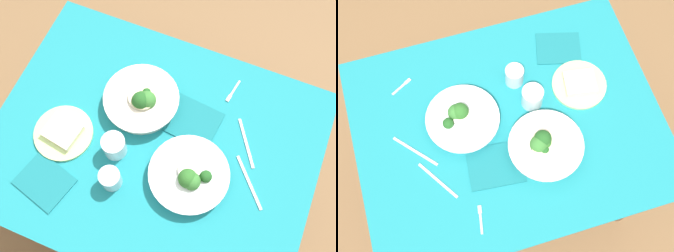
{
  "view_description": "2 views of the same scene",
  "coord_description": "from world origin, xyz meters",
  "views": [
    {
      "loc": [
        -0.22,
        0.4,
        2.05
      ],
      "look_at": [
        -0.03,
        -0.07,
        0.77
      ],
      "focal_mm": 41.87,
      "sensor_mm": 36.0,
      "label": 1
    },
    {
      "loc": [
        -0.2,
        -0.62,
        2.3
      ],
      "look_at": [
        -0.02,
        -0.02,
        0.77
      ],
      "focal_mm": 48.2,
      "sensor_mm": 36.0,
      "label": 2
    }
  ],
  "objects": [
    {
      "name": "fork_by_far_bowl",
      "position": [
        -0.2,
        -0.31,
        0.73
      ],
      "size": [
        0.03,
        0.1,
        0.0
      ],
      "rotation": [
        0.0,
        0.0,
        1.39
      ],
      "color": "#B7B7BC",
      "rests_on": "dining_table"
    },
    {
      "name": "napkin_folded_lower",
      "position": [
        -0.09,
        -0.14,
        0.73
      ],
      "size": [
        0.22,
        0.18,
        0.01
      ],
      "primitive_type": "cube",
      "rotation": [
        0.0,
        0.0,
        -0.1
      ],
      "color": "#156870",
      "rests_on": "dining_table"
    },
    {
      "name": "water_glass_side",
      "position": [
        0.11,
        0.07,
        0.77
      ],
      "size": [
        0.08,
        0.08,
        0.09
      ],
      "primitive_type": "cylinder",
      "color": "silver",
      "rests_on": "dining_table"
    },
    {
      "name": "ground_plane",
      "position": [
        0.0,
        0.0,
        0.0
      ],
      "size": [
        6.0,
        6.0,
        0.0
      ],
      "primitive_type": "plane",
      "color": "brown"
    },
    {
      "name": "broccoli_bowl_near",
      "position": [
        0.1,
        -0.13,
        0.77
      ],
      "size": [
        0.27,
        0.27,
        0.11
      ],
      "color": "silver",
      "rests_on": "dining_table"
    },
    {
      "name": "bread_side_plate",
      "position": [
        0.31,
        0.08,
        0.74
      ],
      "size": [
        0.21,
        0.21,
        0.04
      ],
      "color": "#B7D684",
      "rests_on": "dining_table"
    },
    {
      "name": "water_glass_center",
      "position": [
        0.08,
        0.17,
        0.77
      ],
      "size": [
        0.07,
        0.07,
        0.08
      ],
      "primitive_type": "cylinder",
      "color": "silver",
      "rests_on": "dining_table"
    },
    {
      "name": "dining_table",
      "position": [
        0.0,
        0.0,
        0.6
      ],
      "size": [
        1.15,
        0.9,
        0.73
      ],
      "color": "#197A84",
      "rests_on": "ground_plane"
    },
    {
      "name": "napkin_folded_upper",
      "position": [
        0.29,
        0.26,
        0.73
      ],
      "size": [
        0.21,
        0.19,
        0.01
      ],
      "primitive_type": "cube",
      "rotation": [
        0.0,
        0.0,
        -0.27
      ],
      "color": "#156870",
      "rests_on": "dining_table"
    },
    {
      "name": "broccoli_bowl_far",
      "position": [
        -0.16,
        0.06,
        0.76
      ],
      "size": [
        0.28,
        0.28,
        0.09
      ],
      "color": "white",
      "rests_on": "dining_table"
    },
    {
      "name": "table_knife_right",
      "position": [
        -0.36,
        0.0,
        0.73
      ],
      "size": [
        0.14,
        0.16,
        0.0
      ],
      "primitive_type": "cube",
      "rotation": [
        0.0,
        0.0,
        2.29
      ],
      "color": "#B7B7BC",
      "rests_on": "dining_table"
    },
    {
      "name": "table_knife_left",
      "position": [
        -0.31,
        -0.13,
        0.73
      ],
      "size": [
        0.11,
        0.16,
        0.0
      ],
      "primitive_type": "cube",
      "rotation": [
        0.0,
        0.0,
        5.29
      ],
      "color": "#B7B7BC",
      "rests_on": "dining_table"
    }
  ]
}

